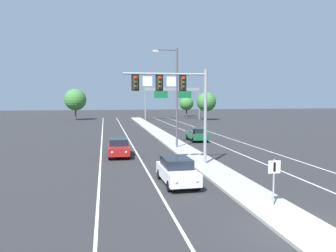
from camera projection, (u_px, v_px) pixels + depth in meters
ground_plane at (305, 232)px, 13.09m from camera, size 260.00×260.00×0.00m
median_island at (190, 154)px, 30.71m from camera, size 2.40×110.00×0.15m
lane_stripe_oncoming_center at (132, 145)px, 36.71m from camera, size 0.14×100.00×0.01m
lane_stripe_receding_center at (215, 143)px, 38.44m from camera, size 0.14×100.00×0.01m
edge_stripe_left at (101, 146)px, 36.10m from camera, size 0.14×100.00×0.01m
edge_stripe_right at (242, 142)px, 39.04m from camera, size 0.14×100.00×0.01m
overhead_signal_mast at (177, 94)px, 25.14m from camera, size 6.33×0.44×7.20m
median_sign_post at (274, 176)px, 15.73m from camera, size 0.60×0.10×2.20m
street_lamp_median at (175, 92)px, 34.08m from camera, size 2.58×0.28×10.00m
car_oncoming_white at (177, 171)px, 20.31m from camera, size 1.90×4.50×1.58m
car_oncoming_red at (119, 147)px, 29.88m from camera, size 1.90×4.50×1.58m
car_receding_green at (197, 134)px, 40.37m from camera, size 1.84×4.48×1.58m
highway_sign_gantry at (173, 93)px, 79.07m from camera, size 13.28×0.42×7.50m
tree_far_right_b at (186, 103)px, 91.35m from camera, size 3.76×3.76×5.44m
tree_far_left_a at (75, 100)px, 76.83m from camera, size 4.95×4.95×7.16m
tree_far_right_a at (206, 102)px, 76.88m from camera, size 4.41×4.41×6.38m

